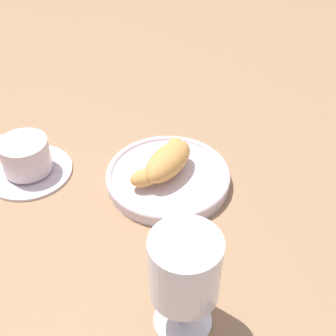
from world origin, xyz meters
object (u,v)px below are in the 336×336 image
(juice_glass_left, at_px, (185,272))
(croissant_large, at_px, (166,161))
(coffee_cup_near, at_px, (26,159))
(pastry_plate, at_px, (168,177))

(juice_glass_left, bearing_deg, croissant_large, 49.66)
(croissant_large, relative_size, juice_glass_left, 0.96)
(coffee_cup_near, bearing_deg, juice_glass_left, -92.63)
(croissant_large, bearing_deg, juice_glass_left, -130.34)
(croissant_large, distance_m, juice_glass_left, 0.25)
(pastry_plate, distance_m, croissant_large, 0.03)
(coffee_cup_near, relative_size, juice_glass_left, 0.97)
(coffee_cup_near, distance_m, juice_glass_left, 0.36)
(juice_glass_left, bearing_deg, coffee_cup_near, 87.37)
(pastry_plate, xyz_separation_m, croissant_large, (-0.00, 0.00, 0.03))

